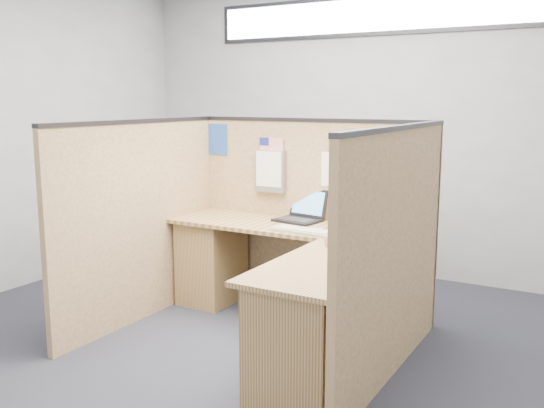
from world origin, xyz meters
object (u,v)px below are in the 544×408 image
Objects in this scene: l_desk at (288,285)px; mouse at (348,235)px; laptop at (301,213)px; keyboard at (303,231)px.

mouse reaches higher than l_desk.
laptop reaches higher than keyboard.
keyboard is at bearing -51.71° from laptop.
keyboard is at bearing 84.86° from l_desk.
l_desk is 18.15× the size of mouse.
l_desk is 5.30× the size of laptop.
keyboard is (0.23, -0.41, -0.04)m from laptop.
laptop reaches higher than l_desk.
l_desk is 4.09× the size of keyboard.
laptop is at bearing 144.71° from mouse.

